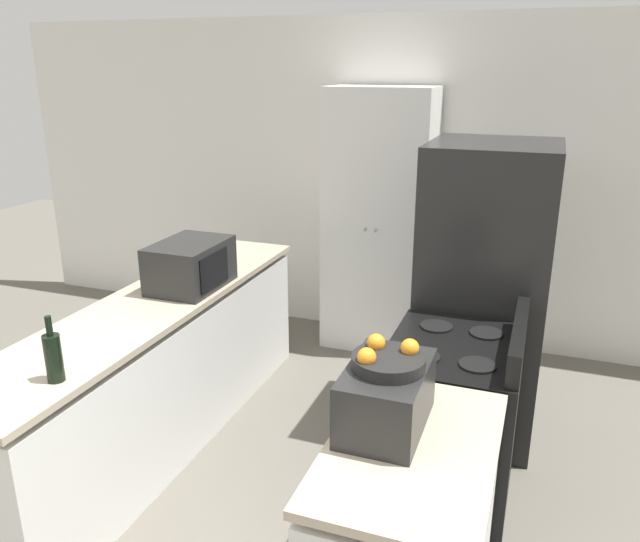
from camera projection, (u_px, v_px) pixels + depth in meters
The scene contains 9 objects.
wall_back at pixel (389, 183), 5.12m from camera, with size 7.00×0.06×2.60m.
counter_left at pixel (157, 375), 3.77m from camera, with size 0.60×2.74×0.91m.
pantry_cabinet at pixel (379, 222), 4.94m from camera, with size 0.82×0.51×2.08m.
stove at pixel (450, 425), 3.20m from camera, with size 0.66×0.79×1.07m.
refrigerator at pixel (483, 293), 3.79m from camera, with size 0.76×0.79×1.81m.
microwave at pixel (191, 265), 3.82m from camera, with size 0.38×0.52×0.29m.
wine_bottle at pixel (53, 356), 2.69m from camera, with size 0.07×0.07×0.30m.
toaster_oven at pixel (386, 397), 2.35m from camera, with size 0.30×0.46×0.25m.
fruit_bowl at pixel (387, 359), 2.30m from camera, with size 0.27×0.27×0.10m.
Camera 1 is at (1.22, -1.36, 2.23)m, focal length 35.00 mm.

